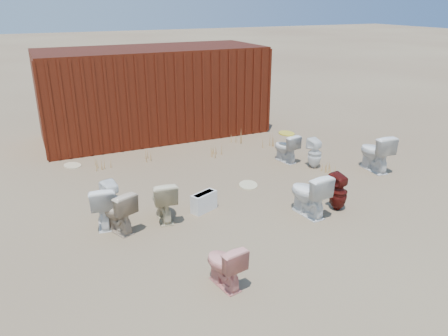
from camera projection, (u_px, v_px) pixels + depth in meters
name	position (u px, v px, depth m)	size (l,w,h in m)	color
ground	(238.00, 206.00, 8.15)	(100.00, 100.00, 0.00)	brown
shipping_container	(154.00, 92.00, 12.10)	(6.00, 2.40, 2.40)	#47190B
toilet_front_a	(103.00, 205.00, 7.34)	(0.41, 0.73, 0.74)	white
toilet_front_pink	(224.00, 264.00, 5.78)	(0.36, 0.63, 0.65)	#E68F85
toilet_front_c	(309.00, 194.00, 7.69)	(0.45, 0.79, 0.81)	white
toilet_front_maroon	(339.00, 192.00, 7.90)	(0.31, 0.32, 0.69)	#50110D
toilet_front_e	(375.00, 152.00, 9.71)	(0.48, 0.84, 0.85)	white
toilet_back_a	(112.00, 200.00, 7.61)	(0.30, 0.31, 0.67)	white
toilet_back_beige_left	(117.00, 211.00, 7.15)	(0.41, 0.71, 0.73)	tan
toilet_back_beige_right	(163.00, 200.00, 7.54)	(0.41, 0.72, 0.74)	beige
toilet_back_yellowlid	(286.00, 148.00, 10.28)	(0.38, 0.67, 0.68)	white
toilet_back_e	(315.00, 153.00, 9.90)	(0.31, 0.31, 0.68)	white
yellow_lid	(286.00, 133.00, 10.15)	(0.34, 0.43, 0.03)	gold
loose_tank	(204.00, 202.00, 7.90)	(0.50, 0.20, 0.35)	white
loose_lid_near	(248.00, 185.00, 9.03)	(0.38, 0.49, 0.02)	beige
loose_lid_far	(72.00, 165.00, 10.10)	(0.36, 0.47, 0.02)	beige
weed_clump_a	(103.00, 162.00, 9.97)	(0.36, 0.36, 0.26)	#A97D43
weed_clump_b	(217.00, 150.00, 10.71)	(0.32, 0.32, 0.29)	#A97D43
weed_clump_c	(269.00, 141.00, 11.27)	(0.36, 0.36, 0.36)	#A97D43
weed_clump_d	(148.00, 155.00, 10.42)	(0.30, 0.30, 0.24)	#A97D43
weed_clump_e	(239.00, 137.00, 11.67)	(0.34, 0.34, 0.34)	#A97D43
weed_clump_f	(328.00, 167.00, 9.73)	(0.28, 0.28, 0.23)	#A97D43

